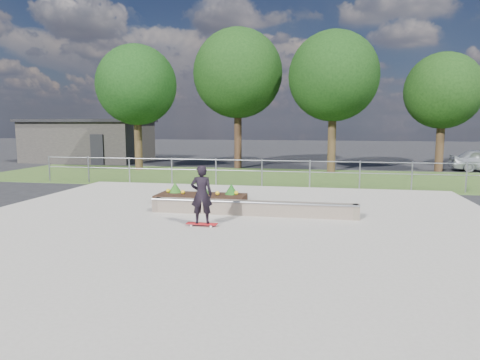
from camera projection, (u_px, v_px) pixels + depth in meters
The scene contains 12 objects.
ground at pixel (221, 230), 10.82m from camera, with size 120.00×120.00×0.00m, color black.
grass_verge at pixel (271, 177), 21.54m from camera, with size 30.00×8.00×0.02m, color #355120.
concrete_slab at pixel (221, 229), 10.82m from camera, with size 15.00×15.00×0.06m, color #9E978C.
fence at pixel (262, 169), 18.03m from camera, with size 20.06×0.06×1.20m.
building at pixel (89, 140), 30.75m from camera, with size 8.40×5.40×3.00m.
tree_far_left at pixel (137, 85), 24.34m from camera, with size 4.55×4.55×7.15m.
tree_mid_left at pixel (238, 74), 25.16m from camera, with size 5.25×5.25×8.25m.
tree_mid_right at pixel (334, 77), 23.22m from camera, with size 4.90×4.90×7.70m.
tree_far_right at pixel (443, 91), 23.66m from camera, with size 4.20×4.20×6.60m.
grind_ledge at pixel (252, 208), 12.36m from camera, with size 6.00×0.44×0.43m.
planter_bed at pixel (201, 196), 14.49m from camera, with size 3.00×1.20×0.61m.
skateboarder at pixel (202, 195), 10.89m from camera, with size 0.80×0.48×1.59m.
Camera 1 is at (2.45, -10.29, 2.68)m, focal length 32.00 mm.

